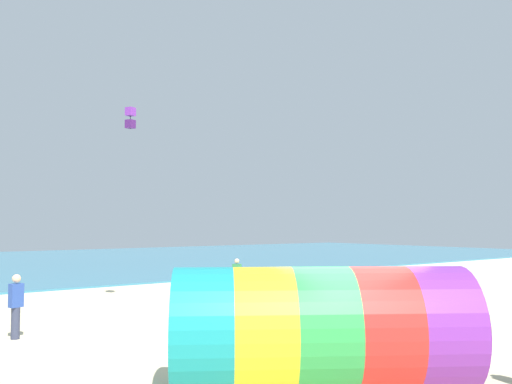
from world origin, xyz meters
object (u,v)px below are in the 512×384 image
(giant_inflatable_tube, at_px, (322,330))
(kite_purple_box, at_px, (130,118))
(bystander_far_left, at_px, (16,305))
(bystander_mid_beach, at_px, (237,277))

(giant_inflatable_tube, relative_size, kite_purple_box, 6.69)
(kite_purple_box, bearing_deg, bystander_far_left, -142.91)
(kite_purple_box, xyz_separation_m, bystander_far_left, (-5.32, -4.02, -6.52))
(kite_purple_box, xyz_separation_m, bystander_mid_beach, (5.25, -0.05, -6.61))
(giant_inflatable_tube, xyz_separation_m, bystander_far_left, (-3.15, 8.96, -0.27))
(bystander_mid_beach, distance_m, bystander_far_left, 11.30)
(bystander_far_left, bearing_deg, bystander_mid_beach, 20.60)
(giant_inflatable_tube, distance_m, bystander_mid_beach, 14.92)
(kite_purple_box, relative_size, bystander_mid_beach, 0.54)
(giant_inflatable_tube, bearing_deg, kite_purple_box, 80.51)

